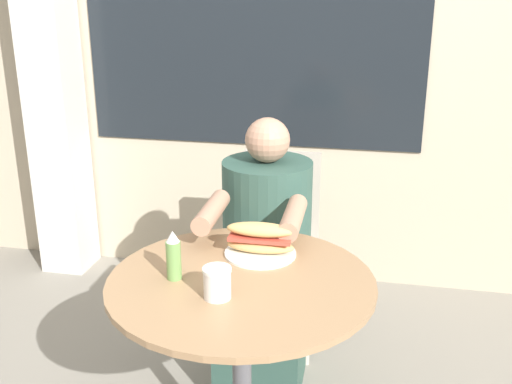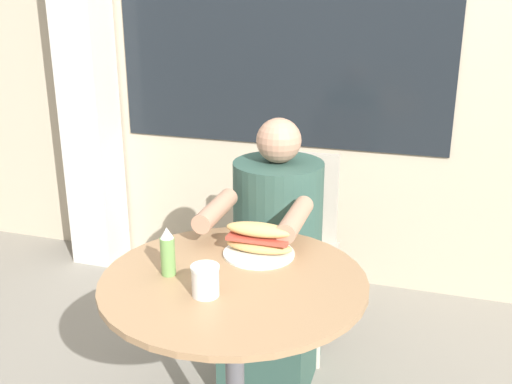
# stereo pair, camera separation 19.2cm
# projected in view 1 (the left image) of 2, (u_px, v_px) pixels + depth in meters

# --- Properties ---
(storefront_wall) EXTENTS (8.00, 0.09, 2.80)m
(storefront_wall) POSITION_uv_depth(u_px,v_px,m) (309.00, 22.00, 3.03)
(storefront_wall) COLOR #B7A88E
(storefront_wall) RESTS_ON ground_plane
(lattice_pillar) EXTENTS (0.25, 0.25, 2.40)m
(lattice_pillar) POSITION_uv_depth(u_px,v_px,m) (50.00, 61.00, 3.19)
(lattice_pillar) COLOR beige
(lattice_pillar) RESTS_ON ground_plane
(cafe_table) EXTENTS (0.80, 0.80, 0.75)m
(cafe_table) POSITION_uv_depth(u_px,v_px,m) (242.00, 336.00, 1.84)
(cafe_table) COLOR #997551
(cafe_table) RESTS_ON ground_plane
(diner_chair) EXTENTS (0.39, 0.39, 0.87)m
(diner_chair) POSITION_uv_depth(u_px,v_px,m) (279.00, 230.00, 2.73)
(diner_chair) COLOR #ADA393
(diner_chair) RESTS_ON ground_plane
(seated_diner) EXTENTS (0.36, 0.64, 1.11)m
(seated_diner) POSITION_uv_depth(u_px,v_px,m) (265.00, 273.00, 2.42)
(seated_diner) COLOR #2D4C42
(seated_diner) RESTS_ON ground_plane
(sandwich_on_plate) EXTENTS (0.23, 0.23, 0.11)m
(sandwich_on_plate) POSITION_uv_depth(u_px,v_px,m) (260.00, 241.00, 1.93)
(sandwich_on_plate) COLOR white
(sandwich_on_plate) RESTS_ON cafe_table
(drink_cup) EXTENTS (0.08, 0.08, 0.09)m
(drink_cup) POSITION_uv_depth(u_px,v_px,m) (217.00, 283.00, 1.66)
(drink_cup) COLOR silver
(drink_cup) RESTS_ON cafe_table
(condiment_bottle) EXTENTS (0.04, 0.04, 0.15)m
(condiment_bottle) POSITION_uv_depth(u_px,v_px,m) (174.00, 256.00, 1.76)
(condiment_bottle) COLOR #66934C
(condiment_bottle) RESTS_ON cafe_table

